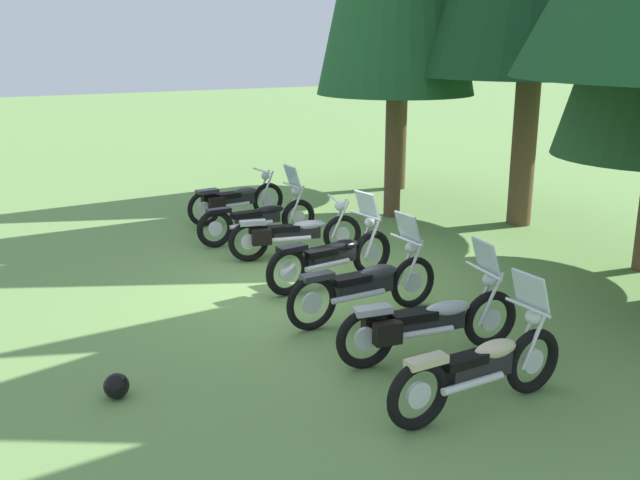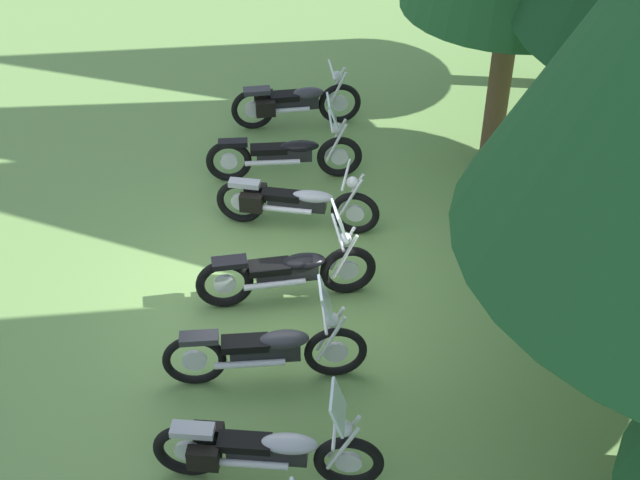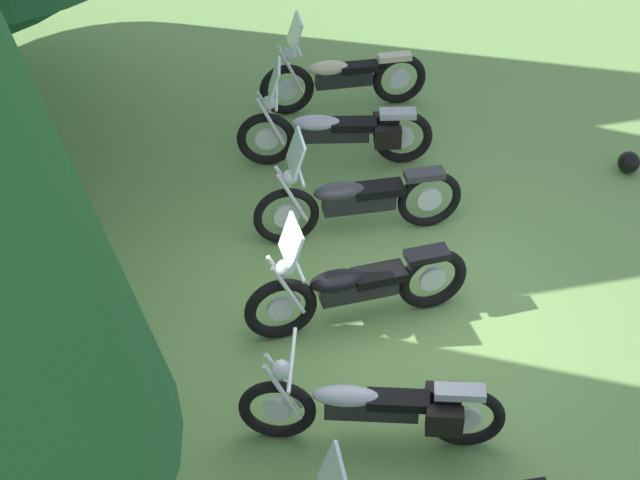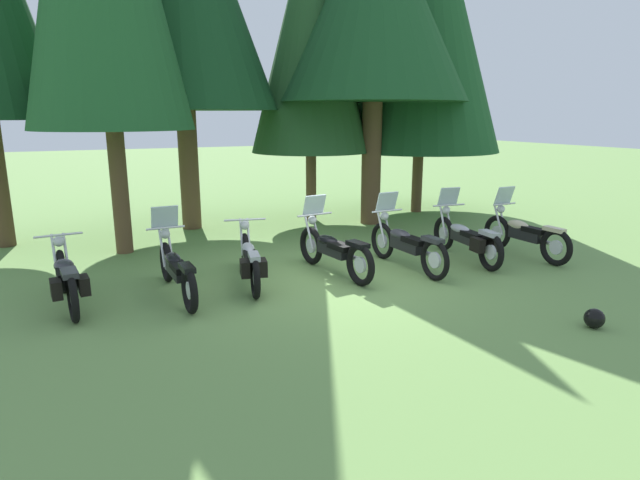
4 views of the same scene
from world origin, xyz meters
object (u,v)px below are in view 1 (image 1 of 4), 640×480
Objects in this scene: motorcycle_6 at (482,367)px; motorcycle_2 at (293,234)px; motorcycle_0 at (235,200)px; motorcycle_5 at (428,321)px; motorcycle_4 at (367,284)px; dropped_helmet at (116,386)px; motorcycle_1 at (260,218)px; motorcycle_3 at (333,256)px.

motorcycle_2 is at bearing 81.73° from motorcycle_6.
motorcycle_5 reaches higher than motorcycle_0.
motorcycle_4 is (2.95, -0.32, 0.05)m from motorcycle_2.
motorcycle_0 is 7.58m from dropped_helmet.
motorcycle_0 is at bearing 83.05° from motorcycle_1.
motorcycle_4 is (4.20, -0.23, 0.03)m from motorcycle_1.
motorcycle_1 is 1.26m from motorcycle_2.
motorcycle_6 is (6.89, -0.51, 0.02)m from motorcycle_1.
motorcycle_2 is 1.04× the size of motorcycle_6.
motorcycle_2 is at bearing 81.09° from motorcycle_4.
motorcycle_4 is at bearing 81.93° from motorcycle_6.
motorcycle_4 is at bearing -95.35° from motorcycle_1.
motorcycle_4 is at bearing 101.60° from dropped_helmet.
motorcycle_5 is (1.42, -0.02, -0.02)m from motorcycle_4.
motorcycle_5 is at bearing -94.78° from motorcycle_1.
motorcycle_1 reaches higher than dropped_helmet.
motorcycle_6 is at bearing -98.53° from motorcycle_4.
motorcycle_1 is 6.19m from dropped_helmet.
motorcycle_1 is at bearing 83.55° from motorcycle_6.
dropped_helmet is at bearing -124.70° from motorcycle_2.
motorcycle_1 is at bearing 142.72° from dropped_helmet.
motorcycle_0 is 0.91× the size of motorcycle_1.
motorcycle_4 is at bearing 95.89° from motorcycle_5.
motorcycle_1 is at bearing 84.12° from motorcycle_4.
dropped_helmet is (4.92, -3.75, -0.31)m from motorcycle_1.
motorcycle_5 is at bearing -82.96° from motorcycle_2.
motorcycle_3 reaches higher than dropped_helmet.
motorcycle_4 is at bearing -99.60° from motorcycle_0.
motorcycle_0 is at bearing 100.63° from motorcycle_2.
motorcycle_0 is at bearing 149.20° from dropped_helmet.
motorcycle_6 reaches higher than motorcycle_0.
motorcycle_1 is 1.07× the size of motorcycle_6.
motorcycle_2 is 1.00× the size of motorcycle_3.
motorcycle_2 reaches higher than dropped_helmet.
motorcycle_3 is at bearing 80.48° from motorcycle_6.
motorcycle_1 is 1.03× the size of motorcycle_3.
motorcycle_3 is 4.33m from dropped_helmet.
motorcycle_6 reaches higher than motorcycle_1.
motorcycle_5 is 1.06× the size of motorcycle_6.
motorcycle_0 is 1.59m from motorcycle_1.
motorcycle_1 is at bearing -100.76° from motorcycle_0.
motorcycle_0 is at bearing 80.64° from motorcycle_3.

